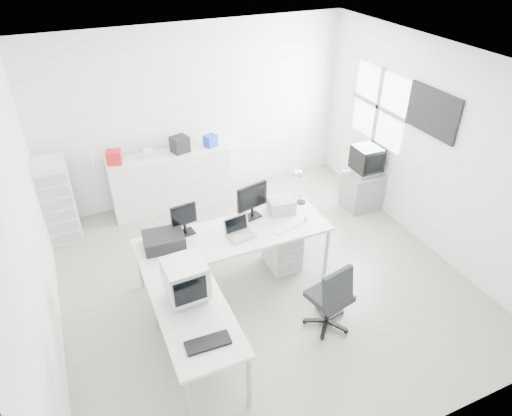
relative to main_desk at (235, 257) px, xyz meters
name	(u,v)px	position (x,y,z in m)	size (l,w,h in m)	color
floor	(262,279)	(0.33, -0.13, -0.38)	(5.00, 5.00, 0.01)	#B7B5A4
ceiling	(264,66)	(0.33, -0.13, 2.42)	(5.00, 5.00, 0.01)	white
back_wall	(197,114)	(0.33, 2.37, 1.02)	(5.00, 0.02, 2.80)	white
left_wall	(30,240)	(-2.17, -0.13, 1.02)	(0.02, 5.00, 2.80)	white
right_wall	(432,150)	(2.83, -0.13, 1.02)	(0.02, 5.00, 2.80)	white
window	(378,107)	(2.81, 1.07, 1.23)	(0.02, 1.20, 1.10)	white
wall_picture	(433,112)	(2.80, -0.03, 1.52)	(0.04, 0.90, 0.60)	black
main_desk	(235,257)	(0.00, 0.00, 0.00)	(2.40, 0.80, 0.75)	white
side_desk	(198,340)	(-0.85, -1.10, 0.00)	(0.70, 1.40, 0.75)	white
drawer_pedestal	(282,246)	(0.70, 0.05, -0.08)	(0.40, 0.50, 0.60)	white
inkjet_printer	(164,240)	(-0.85, 0.10, 0.46)	(0.47, 0.37, 0.17)	black
lcd_monitor_small	(184,220)	(-0.55, 0.25, 0.58)	(0.32, 0.18, 0.40)	black
lcd_monitor_large	(252,202)	(0.35, 0.25, 0.61)	(0.44, 0.18, 0.46)	black
laptop	(241,229)	(0.05, -0.10, 0.49)	(0.36, 0.37, 0.24)	#B7B7BA
white_keyboard	(287,227)	(0.65, -0.15, 0.38)	(0.39, 0.12, 0.02)	white
white_mouse	(306,219)	(0.95, -0.10, 0.40)	(0.05, 0.05, 0.05)	white
laser_printer	(281,205)	(0.75, 0.22, 0.47)	(0.34, 0.29, 0.19)	#9E9E9E
desk_lamp	(302,188)	(1.10, 0.30, 0.60)	(0.15, 0.15, 0.45)	silver
crt_monitor	(186,280)	(-0.85, -0.85, 0.62)	(0.42, 0.42, 0.48)	#B7B7BA
black_keyboard	(208,343)	(-0.85, -1.50, 0.39)	(0.42, 0.17, 0.03)	black
office_chair	(330,293)	(0.70, -1.14, 0.10)	(0.55, 0.55, 0.95)	#2A2C30
tv_cabinet	(362,190)	(2.55, 0.84, -0.07)	(0.56, 0.46, 0.61)	gray
crt_tv	(367,161)	(2.55, 0.84, 0.46)	(0.50, 0.48, 0.45)	black
sideboard	(171,180)	(-0.27, 2.11, 0.10)	(1.89, 0.47, 0.95)	white
clutter_box_a	(114,157)	(-1.07, 2.11, 0.67)	(0.21, 0.18, 0.21)	red
clutter_box_b	(148,154)	(-0.57, 2.11, 0.63)	(0.13, 0.11, 0.13)	white
clutter_box_c	(180,144)	(-0.07, 2.11, 0.69)	(0.25, 0.23, 0.25)	black
clutter_box_d	(211,141)	(0.43, 2.11, 0.66)	(0.18, 0.16, 0.18)	#193CB0
clutter_bottle	(93,159)	(-1.37, 2.15, 0.68)	(0.07, 0.07, 0.22)	white
filing_cabinet	(58,200)	(-1.95, 1.95, 0.24)	(0.43, 0.52, 1.24)	white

